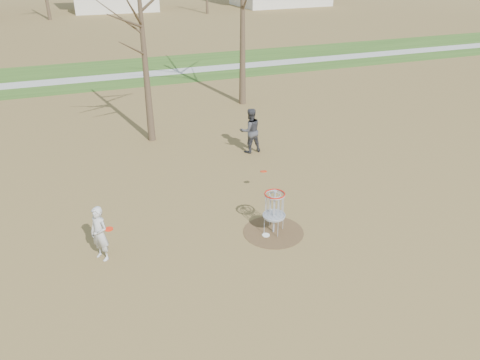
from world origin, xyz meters
The scene contains 9 objects.
ground centered at (0.00, 0.00, 0.00)m, with size 160.00×160.00×0.00m, color brown.
green_band centered at (0.00, 21.00, 0.01)m, with size 160.00×8.00×0.01m, color #2D5119.
footpath centered at (0.00, 20.00, 0.01)m, with size 160.00×1.50×0.01m, color #9E9E99.
dirt_circle centered at (0.00, 0.00, 0.01)m, with size 1.80×1.80×0.01m, color #47331E.
player_standing centered at (-4.85, 0.42, 0.78)m, with size 0.57×0.37×1.57m, color beige.
player_throwing centered at (1.53, 5.82, 0.92)m, with size 0.89×0.70×1.84m, color #37373C.
disc_grounded centered at (-0.28, -0.10, 0.02)m, with size 0.22×0.22×0.02m, color white.
discs_in_play centered at (-1.86, 1.31, 0.92)m, with size 5.45×2.29×0.20m.
disc_golf_basket centered at (0.00, 0.00, 0.91)m, with size 0.64×0.64×1.35m.
Camera 1 is at (-4.94, -10.58, 7.62)m, focal length 35.00 mm.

